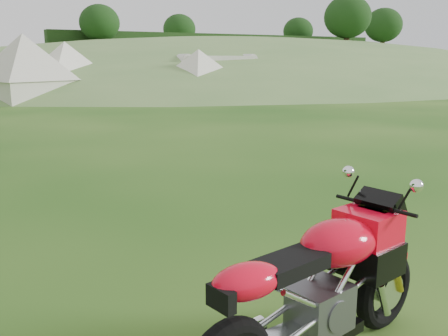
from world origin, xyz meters
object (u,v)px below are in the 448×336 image
tent_mid (66,70)px  caravan (216,75)px  sport_motorcycle (319,280)px  tent_right (199,73)px  tent_left (25,70)px

tent_mid → caravan: size_ratio=0.68×
caravan → sport_motorcycle: bearing=-107.5°
tent_mid → caravan: tent_mid is taller
caravan → tent_right: bearing=-130.8°
tent_left → caravan: (10.19, -0.11, -0.37)m
tent_left → tent_mid: 3.35m
sport_motorcycle → tent_mid: 25.49m
tent_left → caravan: 10.19m
sport_motorcycle → caravan: (11.99, 22.71, 0.46)m
sport_motorcycle → tent_right: bearing=54.3°
tent_right → caravan: 2.49m
sport_motorcycle → tent_right: tent_right is taller
tent_mid → caravan: (7.77, -2.42, -0.29)m
tent_mid → tent_right: bearing=-52.5°
tent_left → tent_right: (8.25, -1.67, -0.20)m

